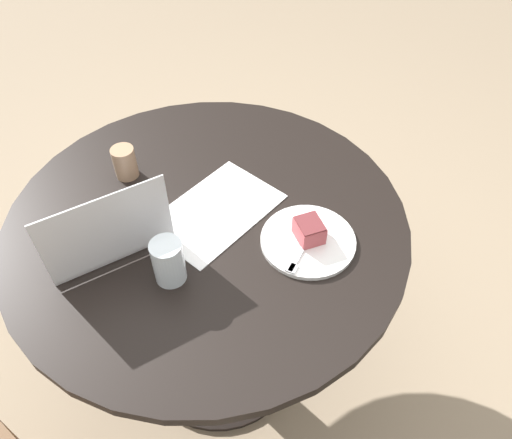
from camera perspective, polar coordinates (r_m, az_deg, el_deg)
ground_plane at (r=1.99m, az=-4.00°, el=-15.15°), size 12.00×12.00×0.00m
dining_table at (r=1.50m, az=-5.14°, el=-4.91°), size 1.09×1.09×0.78m
paper_document at (r=1.37m, az=-4.59°, el=0.99°), size 0.39×0.30×0.00m
plate at (r=1.29m, az=5.97°, el=-2.41°), size 0.25×0.25×0.01m
cake_slice at (r=1.27m, az=6.10°, el=-1.22°), size 0.10×0.10×0.06m
fork at (r=1.26m, az=5.06°, el=-3.80°), size 0.17×0.03×0.00m
coffee_glass at (r=1.49m, az=-14.76°, el=6.32°), size 0.07×0.07×0.10m
water_glass at (r=1.19m, az=-9.98°, el=-4.74°), size 0.08×0.08×0.12m
laptop at (r=1.32m, az=-16.98°, el=-1.25°), size 0.38×0.34×0.22m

